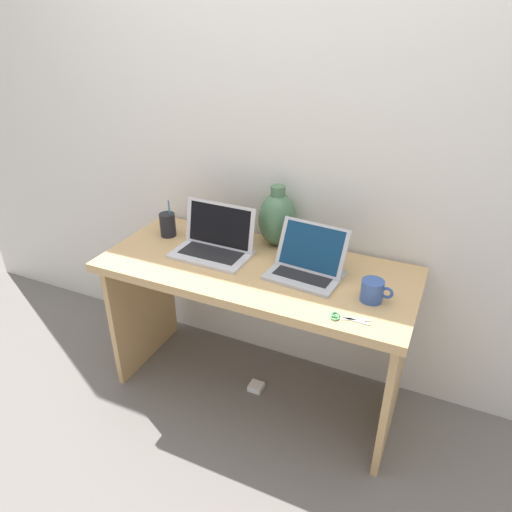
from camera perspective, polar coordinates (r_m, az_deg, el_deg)
The scene contains 10 objects.
ground_plane at distance 2.52m, azimuth 0.00°, elevation -15.90°, with size 6.00×6.00×0.00m, color slate.
back_wall at distance 2.20m, azimuth 3.83°, elevation 13.53°, with size 4.40×0.04×2.40m, color silver.
desk at distance 2.16m, azimuth 0.00°, elevation -4.95°, with size 1.41×0.61×0.73m.
laptop_left at distance 2.17m, azimuth -5.00°, elevation 1.86°, with size 0.36×0.23×0.22m.
laptop_right at distance 2.00m, azimuth 6.35°, elevation -0.78°, with size 0.32×0.25×0.21m.
green_vase at distance 2.22m, azimuth 2.62°, elevation 4.58°, with size 0.18×0.18×0.29m.
coffee_mug at distance 1.88m, azimuth 14.04°, elevation -4.13°, with size 0.13×0.09×0.09m.
pen_cup at distance 2.37m, azimuth -10.71°, elevation 3.80°, with size 0.08×0.08×0.19m.
scissors at distance 1.77m, azimuth 10.52°, elevation -7.40°, with size 0.15×0.06×0.01m.
power_brick at distance 2.51m, azimuth 0.01°, elevation -15.72°, with size 0.07×0.07×0.03m, color white.
Camera 1 is at (0.75, -1.64, 1.76)m, focal length 32.81 mm.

